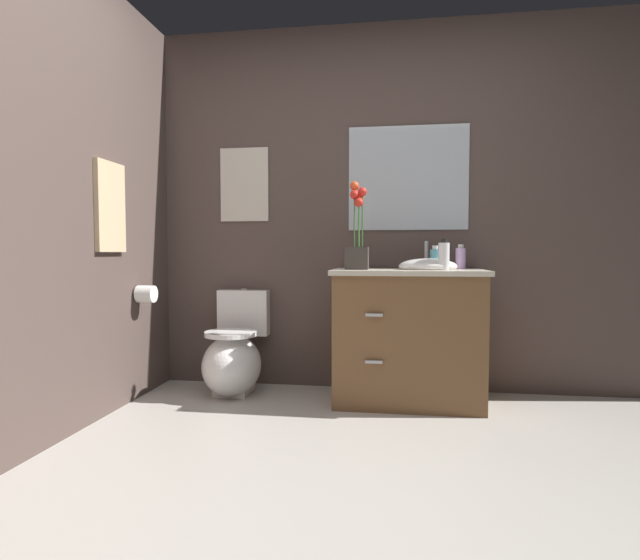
{
  "coord_description": "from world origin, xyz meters",
  "views": [
    {
      "loc": [
        0.23,
        -1.76,
        0.94
      ],
      "look_at": [
        -0.23,
        1.4,
        0.77
      ],
      "focal_mm": 28.39,
      "sensor_mm": 36.0,
      "label": 1
    }
  ],
  "objects_px": {
    "toilet_paper_roll": "(146,294)",
    "lotion_bottle": "(461,258)",
    "wall_mirror": "(408,178)",
    "wall_poster": "(244,185)",
    "hanging_towel": "(110,207)",
    "vanity_cabinet": "(408,334)",
    "flower_vase": "(358,242)",
    "hand_wash_bottle": "(444,256)",
    "soap_bottle": "(435,259)",
    "toilet": "(234,357)"
  },
  "relations": [
    {
      "from": "toilet",
      "to": "hand_wash_bottle",
      "type": "xyz_separation_m",
      "value": [
        1.35,
        -0.11,
        0.68
      ]
    },
    {
      "from": "soap_bottle",
      "to": "wall_poster",
      "type": "distance_m",
      "value": 1.43
    },
    {
      "from": "wall_poster",
      "to": "lotion_bottle",
      "type": "bearing_deg",
      "value": -6.73
    },
    {
      "from": "soap_bottle",
      "to": "hanging_towel",
      "type": "distance_m",
      "value": 1.99
    },
    {
      "from": "vanity_cabinet",
      "to": "flower_vase",
      "type": "relative_size",
      "value": 1.86
    },
    {
      "from": "vanity_cabinet",
      "to": "flower_vase",
      "type": "bearing_deg",
      "value": -171.13
    },
    {
      "from": "wall_mirror",
      "to": "toilet_paper_roll",
      "type": "xyz_separation_m",
      "value": [
        -1.66,
        -0.46,
        -0.77
      ]
    },
    {
      "from": "toilet",
      "to": "hanging_towel",
      "type": "bearing_deg",
      "value": -139.0
    },
    {
      "from": "vanity_cabinet",
      "to": "hanging_towel",
      "type": "distance_m",
      "value": 1.95
    },
    {
      "from": "toilet",
      "to": "soap_bottle",
      "type": "distance_m",
      "value": 1.47
    },
    {
      "from": "hand_wash_bottle",
      "to": "wall_poster",
      "type": "relative_size",
      "value": 0.36
    },
    {
      "from": "hand_wash_bottle",
      "to": "toilet_paper_roll",
      "type": "xyz_separation_m",
      "value": [
        -1.87,
        -0.09,
        -0.25
      ]
    },
    {
      "from": "toilet",
      "to": "lotion_bottle",
      "type": "height_order",
      "value": "lotion_bottle"
    },
    {
      "from": "vanity_cabinet",
      "to": "toilet_paper_roll",
      "type": "bearing_deg",
      "value": -174.17
    },
    {
      "from": "toilet",
      "to": "wall_poster",
      "type": "bearing_deg",
      "value": 90.0
    },
    {
      "from": "toilet",
      "to": "hand_wash_bottle",
      "type": "relative_size",
      "value": 3.66
    },
    {
      "from": "vanity_cabinet",
      "to": "hanging_towel",
      "type": "height_order",
      "value": "hanging_towel"
    },
    {
      "from": "hand_wash_bottle",
      "to": "wall_poster",
      "type": "xyz_separation_m",
      "value": [
        -1.35,
        0.37,
        0.5
      ]
    },
    {
      "from": "flower_vase",
      "to": "wall_mirror",
      "type": "bearing_deg",
      "value": 47.7
    },
    {
      "from": "lotion_bottle",
      "to": "hanging_towel",
      "type": "relative_size",
      "value": 0.3
    },
    {
      "from": "lotion_bottle",
      "to": "wall_mirror",
      "type": "relative_size",
      "value": 0.2
    },
    {
      "from": "vanity_cabinet",
      "to": "lotion_bottle",
      "type": "relative_size",
      "value": 6.47
    },
    {
      "from": "vanity_cabinet",
      "to": "hand_wash_bottle",
      "type": "relative_size",
      "value": 5.41
    },
    {
      "from": "vanity_cabinet",
      "to": "wall_mirror",
      "type": "relative_size",
      "value": 1.28
    },
    {
      "from": "wall_mirror",
      "to": "toilet_paper_roll",
      "type": "bearing_deg",
      "value": -164.41
    },
    {
      "from": "soap_bottle",
      "to": "vanity_cabinet",
      "type": "bearing_deg",
      "value": -154.52
    },
    {
      "from": "toilet",
      "to": "flower_vase",
      "type": "distance_m",
      "value": 1.13
    },
    {
      "from": "vanity_cabinet",
      "to": "soap_bottle",
      "type": "relative_size",
      "value": 6.81
    },
    {
      "from": "hand_wash_bottle",
      "to": "vanity_cabinet",
      "type": "bearing_deg",
      "value": 158.97
    },
    {
      "from": "vanity_cabinet",
      "to": "hand_wash_bottle",
      "type": "distance_m",
      "value": 0.54
    },
    {
      "from": "flower_vase",
      "to": "lotion_bottle",
      "type": "relative_size",
      "value": 3.48
    },
    {
      "from": "flower_vase",
      "to": "wall_mirror",
      "type": "height_order",
      "value": "wall_mirror"
    },
    {
      "from": "flower_vase",
      "to": "soap_bottle",
      "type": "xyz_separation_m",
      "value": [
        0.48,
        0.13,
        -0.1
      ]
    },
    {
      "from": "vanity_cabinet",
      "to": "soap_bottle",
      "type": "height_order",
      "value": "vanity_cabinet"
    },
    {
      "from": "wall_poster",
      "to": "hanging_towel",
      "type": "height_order",
      "value": "wall_poster"
    },
    {
      "from": "hand_wash_bottle",
      "to": "hanging_towel",
      "type": "distance_m",
      "value": 1.99
    },
    {
      "from": "soap_bottle",
      "to": "toilet_paper_roll",
      "type": "xyz_separation_m",
      "value": [
        -1.83,
        -0.25,
        -0.23
      ]
    },
    {
      "from": "toilet",
      "to": "wall_mirror",
      "type": "xyz_separation_m",
      "value": [
        1.14,
        0.27,
        1.21
      ]
    },
    {
      "from": "hand_wash_bottle",
      "to": "flower_vase",
      "type": "bearing_deg",
      "value": 176.7
    },
    {
      "from": "hand_wash_bottle",
      "to": "lotion_bottle",
      "type": "bearing_deg",
      "value": 58.15
    },
    {
      "from": "flower_vase",
      "to": "wall_mirror",
      "type": "xyz_separation_m",
      "value": [
        0.31,
        0.34,
        0.44
      ]
    },
    {
      "from": "toilet_paper_roll",
      "to": "hand_wash_bottle",
      "type": "bearing_deg",
      "value": 2.78
    },
    {
      "from": "flower_vase",
      "to": "wall_poster",
      "type": "xyz_separation_m",
      "value": [
        -0.83,
        0.34,
        0.42
      ]
    },
    {
      "from": "toilet_paper_roll",
      "to": "lotion_bottle",
      "type": "bearing_deg",
      "value": 8.26
    },
    {
      "from": "wall_poster",
      "to": "hanging_towel",
      "type": "distance_m",
      "value": 0.98
    },
    {
      "from": "wall_poster",
      "to": "wall_mirror",
      "type": "xyz_separation_m",
      "value": [
        1.14,
        0.0,
        0.02
      ]
    },
    {
      "from": "lotion_bottle",
      "to": "hand_wash_bottle",
      "type": "height_order",
      "value": "hand_wash_bottle"
    },
    {
      "from": "flower_vase",
      "to": "vanity_cabinet",
      "type": "bearing_deg",
      "value": 8.87
    },
    {
      "from": "hand_wash_bottle",
      "to": "wall_poster",
      "type": "height_order",
      "value": "wall_poster"
    },
    {
      "from": "soap_bottle",
      "to": "toilet",
      "type": "bearing_deg",
      "value": -177.69
    }
  ]
}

